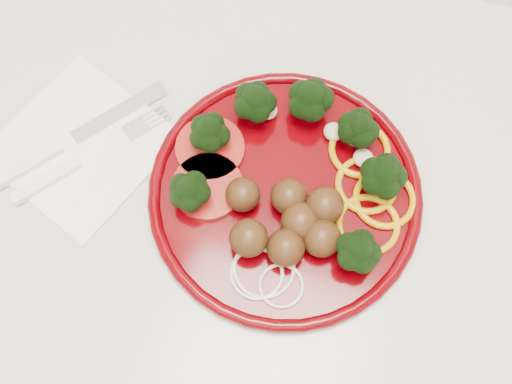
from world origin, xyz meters
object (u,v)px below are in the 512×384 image
(napkin, at_px, (81,146))
(fork, at_px, (65,170))
(plate, at_px, (289,187))
(knife, at_px, (56,148))

(napkin, relative_size, fork, 1.03)
(plate, height_order, fork, plate)
(napkin, xyz_separation_m, fork, (-0.00, -0.03, 0.01))
(knife, bearing_deg, napkin, -22.66)
(knife, bearing_deg, fork, -97.00)
(napkin, bearing_deg, plate, 2.81)
(plate, relative_size, knife, 1.64)
(plate, distance_m, knife, 0.26)
(napkin, bearing_deg, knife, -151.90)
(plate, height_order, napkin, plate)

